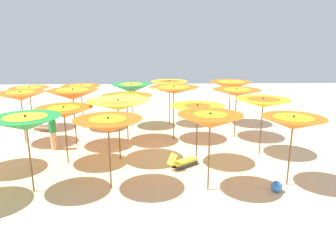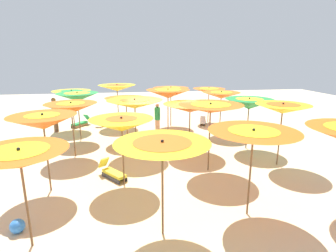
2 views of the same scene
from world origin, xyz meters
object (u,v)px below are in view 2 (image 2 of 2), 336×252
at_px(beach_umbrella_0, 72,94).
at_px(beach_umbrella_16, 221,95).
at_px(beach_umbrella_3, 43,122).
at_px(beach_umbrella_17, 249,104).
at_px(beach_umbrella_6, 126,101).
at_px(beach_umbrella_14, 253,136).
at_px(lounger_1, 203,122).
at_px(lounger_3, 113,173).
at_px(beach_umbrella_8, 122,125).
at_px(beach_umbrella_15, 209,91).
at_px(lounger_2, 108,122).
at_px(beach_umbrella_9, 162,149).
at_px(beach_umbrella_18, 283,109).
at_px(beachgoer_1, 55,114).
at_px(beach_umbrella_7, 135,104).
at_px(beach_umbrella_13, 211,108).
at_px(lounger_0, 81,123).
at_px(beachgoer_0, 157,118).
at_px(beach_umbrella_11, 168,94).
at_px(beach_umbrella_10, 171,91).
at_px(beach_ball, 17,226).
at_px(beach_umbrella_4, 20,159).
at_px(beach_umbrella_12, 190,108).
at_px(beach_umbrella_1, 77,97).
at_px(beach_umbrella_5, 117,88).

bearing_deg(beach_umbrella_0, beach_umbrella_16, 165.25).
distance_m(beach_umbrella_3, beach_umbrella_17, 8.12).
height_order(beach_umbrella_6, beach_umbrella_14, beach_umbrella_14).
height_order(lounger_1, lounger_3, lounger_1).
bearing_deg(beach_umbrella_16, beach_umbrella_8, 46.15).
height_order(beach_umbrella_15, lounger_2, beach_umbrella_15).
xyz_separation_m(beach_umbrella_9, beach_umbrella_18, (-4.84, -3.43, 0.10)).
bearing_deg(beachgoer_1, beach_umbrella_17, -162.86).
relative_size(beach_umbrella_7, lounger_1, 1.93).
bearing_deg(beachgoer_1, beach_umbrella_13, 178.91).
bearing_deg(beach_umbrella_3, beach_umbrella_18, -173.94).
height_order(lounger_0, beachgoer_1, beachgoer_1).
bearing_deg(beachgoer_0, beach_umbrella_13, 34.82).
xyz_separation_m(beach_umbrella_11, lounger_3, (2.56, 4.40, -2.04)).
relative_size(beach_umbrella_10, beach_umbrella_18, 0.97).
bearing_deg(beach_umbrella_13, beach_umbrella_14, 93.52).
bearing_deg(beach_umbrella_9, beach_umbrella_7, -85.78).
relative_size(lounger_0, beachgoer_0, 0.78).
xyz_separation_m(beach_umbrella_6, beach_ball, (2.57, 6.87, -1.76)).
xyz_separation_m(beach_umbrella_8, beach_umbrella_9, (-0.90, 2.66, 0.09)).
relative_size(beach_umbrella_16, lounger_1, 1.87).
distance_m(beach_umbrella_9, beach_umbrella_17, 7.02).
xyz_separation_m(beach_umbrella_4, beach_umbrella_15, (-7.13, -10.49, -0.05)).
xyz_separation_m(beach_umbrella_12, beachgoer_1, (6.49, -4.12, -0.92)).
bearing_deg(beach_umbrella_12, beach_umbrella_3, 29.55).
bearing_deg(beach_umbrella_0, beach_umbrella_17, 150.98).
bearing_deg(beach_umbrella_8, beach_umbrella_11, -113.88).
xyz_separation_m(beach_umbrella_13, beach_umbrella_14, (-0.18, 2.87, -0.16)).
bearing_deg(beachgoer_1, beach_umbrella_0, -113.19).
bearing_deg(beach_umbrella_13, lounger_0, -52.44).
bearing_deg(beach_ball, lounger_0, -89.15).
xyz_separation_m(beach_umbrella_7, beach_umbrella_15, (-4.68, -4.99, -0.16)).
bearing_deg(beach_umbrella_18, beachgoer_0, -51.17).
bearing_deg(beach_umbrella_4, beach_umbrella_11, -118.70).
xyz_separation_m(beach_umbrella_6, beach_umbrella_17, (-5.26, 2.02, 0.09)).
bearing_deg(beach_umbrella_9, beach_umbrella_12, -109.13).
relative_size(beach_umbrella_9, beach_umbrella_10, 0.98).
distance_m(beach_umbrella_13, beach_umbrella_14, 2.88).
relative_size(beach_umbrella_1, beach_umbrella_7, 1.01).
bearing_deg(beach_umbrella_13, beach_umbrella_5, -64.77).
xyz_separation_m(beach_umbrella_0, beach_umbrella_6, (-2.95, 2.54, -0.06)).
bearing_deg(beach_umbrella_17, beach_umbrella_11, -34.23).
height_order(beach_umbrella_10, lounger_1, beach_umbrella_10).
relative_size(beach_umbrella_11, lounger_1, 2.05).
height_order(beach_umbrella_6, beach_umbrella_16, beach_umbrella_16).
relative_size(beach_umbrella_15, beach_umbrella_18, 0.91).
bearing_deg(beach_umbrella_18, lounger_0, -40.79).
distance_m(beach_umbrella_15, lounger_3, 9.37).
distance_m(beach_umbrella_6, beachgoer_0, 2.18).
xyz_separation_m(beach_umbrella_8, beach_umbrella_18, (-5.74, -0.76, 0.19)).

